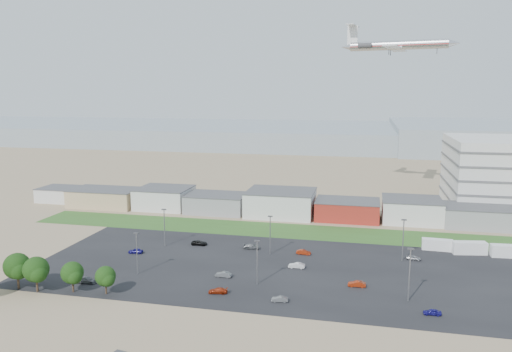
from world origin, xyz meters
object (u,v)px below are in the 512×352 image
(parked_car_1, at_px, (357,284))
(parked_car_6, at_px, (252,246))
(parked_car_13, at_px, (280,299))
(parked_car_3, at_px, (218,291))
(parked_car_8, at_px, (414,258))
(parked_car_10, at_px, (87,280))
(box_trailer_a, at_px, (437,245))
(parked_car_7, at_px, (297,265))
(parked_car_9, at_px, (199,243))
(parked_car_11, at_px, (304,252))
(parked_car_5, at_px, (136,251))
(airliner, at_px, (398,45))
(parked_car_2, at_px, (432,312))
(parked_car_4, at_px, (224,274))

(parked_car_1, relative_size, parked_car_6, 0.85)
(parked_car_13, bearing_deg, parked_car_3, -102.94)
(parked_car_8, xyz_separation_m, parked_car_10, (-69.99, -30.91, 0.07))
(box_trailer_a, xyz_separation_m, parked_car_7, (-33.77, -21.46, -0.80))
(parked_car_9, xyz_separation_m, parked_car_11, (28.34, -1.62, 0.00))
(parked_car_5, distance_m, parked_car_7, 41.63)
(airliner, bearing_deg, parked_car_10, -112.05)
(parked_car_2, height_order, parked_car_9, parked_car_9)
(box_trailer_a, bearing_deg, parked_car_9, -168.02)
(parked_car_2, bearing_deg, airliner, -179.23)
(parked_car_4, bearing_deg, airliner, 160.11)
(parked_car_7, relative_size, parked_car_10, 0.85)
(airliner, bearing_deg, parked_car_3, -99.51)
(parked_car_5, relative_size, parked_car_10, 0.82)
(parked_car_7, relative_size, parked_car_8, 1.12)
(parked_car_3, distance_m, parked_car_4, 9.08)
(parked_car_5, bearing_deg, airliner, 136.33)
(parked_car_9, bearing_deg, parked_car_7, -113.82)
(parked_car_1, bearing_deg, parked_car_4, -89.79)
(parked_car_6, xyz_separation_m, parked_car_7, (13.53, -11.80, -0.01))
(parked_car_6, bearing_deg, box_trailer_a, -83.70)
(parked_car_3, xyz_separation_m, parked_car_9, (-14.44, 30.07, 0.02))
(parked_car_9, bearing_deg, parked_car_4, -149.31)
(parked_car_1, relative_size, parked_car_13, 1.14)
(parked_car_4, height_order, parked_car_8, parked_car_4)
(parked_car_11, bearing_deg, parked_car_3, 160.23)
(airliner, xyz_separation_m, parked_car_13, (-25.35, -105.62, -57.17))
(parked_car_7, xyz_separation_m, parked_car_11, (0.30, 10.22, -0.04))
(parked_car_2, relative_size, parked_car_6, 0.74)
(parked_car_1, bearing_deg, parked_car_2, 51.06)
(parked_car_4, height_order, parked_car_13, parked_car_4)
(parked_car_10, distance_m, parked_car_11, 52.15)
(parked_car_2, xyz_separation_m, parked_car_11, (-27.61, 29.35, 0.04))
(parked_car_4, height_order, parked_car_7, parked_car_7)
(parked_car_4, xyz_separation_m, parked_car_8, (42.19, 21.10, -0.02))
(parked_car_5, distance_m, parked_car_13, 46.21)
(parked_car_1, bearing_deg, parked_car_6, -127.73)
(parked_car_3, bearing_deg, parked_car_1, 101.86)
(box_trailer_a, xyz_separation_m, parked_car_4, (-48.82, -30.73, -0.83))
(parked_car_11, bearing_deg, parked_car_2, -130.48)
(airliner, distance_m, parked_car_5, 121.57)
(parked_car_3, bearing_deg, parked_car_5, -133.12)
(parked_car_13, bearing_deg, box_trailer_a, 132.91)
(box_trailer_a, relative_size, parked_car_13, 2.32)
(parked_car_6, distance_m, parked_car_8, 40.67)
(parked_car_10, xyz_separation_m, parked_car_13, (42.28, -0.48, -0.12))
(parked_car_4, distance_m, parked_car_8, 47.17)
(airliner, bearing_deg, parked_car_9, -114.74)
(parked_car_1, distance_m, parked_car_11, 23.16)
(parked_car_9, relative_size, parked_car_11, 1.18)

